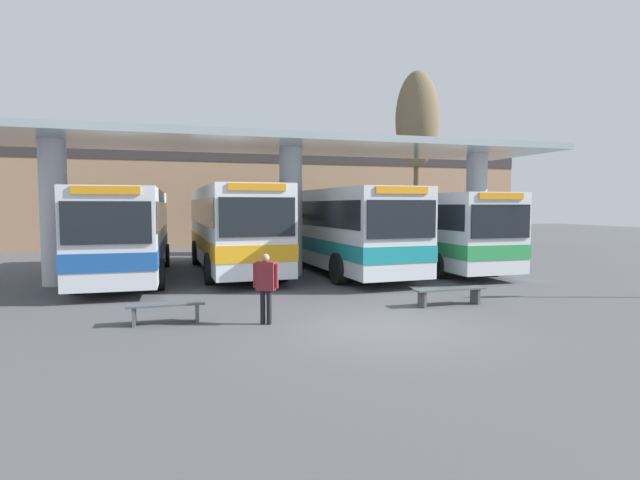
# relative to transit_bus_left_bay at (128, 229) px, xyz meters

# --- Properties ---
(ground_plane) EXTENTS (100.00, 100.00, 0.00)m
(ground_plane) POSITION_rel_transit_bus_left_bay_xyz_m (5.87, -9.70, -1.78)
(ground_plane) COLOR #4C4C51
(townhouse_backdrop) EXTENTS (40.00, 0.58, 7.06)m
(townhouse_backdrop) POSITION_rel_transit_bus_left_bay_xyz_m (5.87, 12.40, 2.33)
(townhouse_backdrop) COLOR #9E7A5B
(townhouse_backdrop) RESTS_ON ground_plane
(station_canopy) EXTENTS (21.07, 5.25, 5.05)m
(station_canopy) POSITION_rel_transit_bus_left_bay_xyz_m (5.87, -1.21, 2.43)
(station_canopy) COLOR silver
(station_canopy) RESTS_ON ground_plane
(transit_bus_left_bay) EXTENTS (2.89, 10.53, 3.20)m
(transit_bus_left_bay) POSITION_rel_transit_bus_left_bay_xyz_m (0.00, 0.00, 0.00)
(transit_bus_left_bay) COLOR silver
(transit_bus_left_bay) RESTS_ON ground_plane
(transit_bus_center_bay) EXTENTS (3.00, 10.43, 3.35)m
(transit_bus_center_bay) POSITION_rel_transit_bus_left_bay_xyz_m (3.91, 0.60, 0.09)
(transit_bus_center_bay) COLOR white
(transit_bus_center_bay) RESTS_ON ground_plane
(transit_bus_right_bay) EXTENTS (3.11, 11.07, 3.25)m
(transit_bus_right_bay) POSITION_rel_transit_bus_left_bay_xyz_m (7.97, -0.38, 0.04)
(transit_bus_right_bay) COLOR silver
(transit_bus_right_bay) RESTS_ON ground_plane
(transit_bus_far_right_bay) EXTENTS (2.75, 10.38, 3.10)m
(transit_bus_far_right_bay) POSITION_rel_transit_bus_left_bay_xyz_m (12.01, -0.34, -0.05)
(transit_bus_far_right_bay) COLOR silver
(transit_bus_far_right_bay) RESTS_ON ground_plane
(waiting_bench_near_pillar) EXTENTS (1.69, 0.44, 0.46)m
(waiting_bench_near_pillar) POSITION_rel_transit_bus_left_bay_xyz_m (1.39, -7.96, -1.44)
(waiting_bench_near_pillar) COLOR #4C5156
(waiting_bench_near_pillar) RESTS_ON ground_plane
(waiting_bench_mid_platform) EXTENTS (1.99, 0.44, 0.46)m
(waiting_bench_mid_platform) POSITION_rel_transit_bus_left_bay_xyz_m (8.58, -7.96, -1.43)
(waiting_bench_mid_platform) COLOR #4C5156
(waiting_bench_mid_platform) RESTS_ON ground_plane
(pedestrian_waiting) EXTENTS (0.56, 0.39, 1.58)m
(pedestrian_waiting) POSITION_rel_transit_bus_left_bay_xyz_m (3.52, -8.66, -0.82)
(pedestrian_waiting) COLOR black
(pedestrian_waiting) RESTS_ON ground_plane
(poplar_tree_behind_left) EXTENTS (2.31, 2.31, 9.77)m
(poplar_tree_behind_left) POSITION_rel_transit_bus_left_bay_xyz_m (14.20, 4.75, 5.36)
(poplar_tree_behind_left) COLOR brown
(poplar_tree_behind_left) RESTS_ON ground_plane
(parked_car_street) EXTENTS (4.64, 2.19, 2.11)m
(parked_car_street) POSITION_rel_transit_bus_left_bay_xyz_m (8.13, 8.20, -0.76)
(parked_car_street) COLOR black
(parked_car_street) RESTS_ON ground_plane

